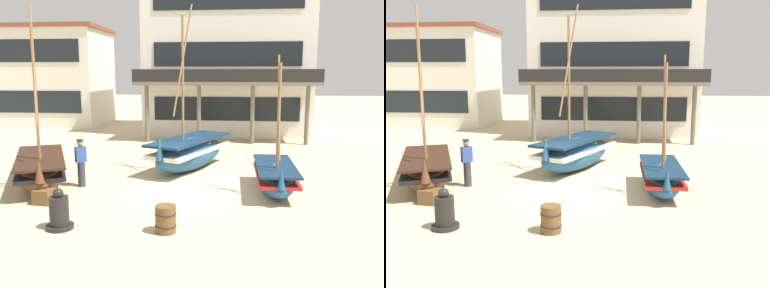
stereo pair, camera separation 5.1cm
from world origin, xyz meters
The scene contains 10 objects.
ground_plane centered at (0.00, 0.00, 0.00)m, with size 120.00×120.00×0.00m, color #CCB78E.
fishing_boat_near_left centered at (-5.32, -0.04, 0.60)m, with size 3.37×4.82×6.20m.
fishing_boat_centre_large centered at (-0.27, 2.90, 0.73)m, with size 3.29×4.92×6.62m.
fishing_boat_far_right centered at (2.91, -0.07, 0.53)m, with size 1.29×3.63×4.54m.
fisherman_by_hull centered at (-3.81, -0.07, 0.83)m, with size 0.42×0.40×1.68m.
capstan_winch centered at (-2.92, -3.95, 0.43)m, with size 0.71×0.71×1.07m.
wooden_barrel centered at (-0.16, -3.93, 0.35)m, with size 0.56×0.56×0.70m.
cargo_crate centered at (-4.25, -2.04, 0.22)m, with size 0.54×0.54×0.45m, color brown.
harbor_building_main centered at (1.05, 14.66, 5.05)m, with size 10.94×9.25×10.11m.
harbor_building_annex centered at (-12.67, 17.03, 3.70)m, with size 8.78×6.38×7.38m.
Camera 1 is at (1.47, -13.44, 3.95)m, focal length 37.78 mm.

